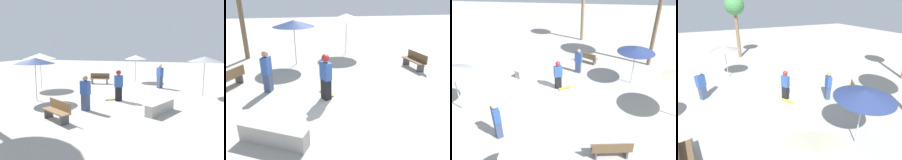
% 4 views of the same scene
% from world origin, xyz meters
% --- Properties ---
extents(ground_plane, '(60.00, 60.00, 0.00)m').
position_xyz_m(ground_plane, '(0.00, 0.00, 0.00)').
color(ground_plane, '#ADA8A0').
extents(skater_main, '(0.54, 0.44, 1.78)m').
position_xyz_m(skater_main, '(-0.76, -0.94, 0.96)').
color(skater_main, black).
rests_on(skater_main, ground_plane).
extents(skateboard, '(0.79, 0.59, 0.07)m').
position_xyz_m(skateboard, '(-1.19, -0.87, 0.06)').
color(skateboard, gold).
rests_on(skateboard, ground_plane).
extents(concrete_ledge, '(1.25, 1.94, 0.52)m').
position_xyz_m(concrete_ledge, '(1.67, -2.66, 0.26)').
color(concrete_ledge, '#A8A39E').
rests_on(concrete_ledge, ground_plane).
extents(bench_near, '(1.65, 0.68, 0.85)m').
position_xyz_m(bench_near, '(-3.62, 4.19, 0.43)').
color(bench_near, '#47474C').
rests_on(bench_near, ground_plane).
extents(bench_far, '(1.61, 1.18, 0.85)m').
position_xyz_m(bench_far, '(-2.43, -4.91, 0.43)').
color(bench_far, '#47474C').
rests_on(bench_far, ground_plane).
extents(shade_umbrella_navy, '(2.23, 2.23, 2.46)m').
position_xyz_m(shade_umbrella_navy, '(-5.33, -2.11, 2.29)').
color(shade_umbrella_navy, '#B7B7BC').
rests_on(shade_umbrella_navy, ground_plane).
extents(shade_umbrella_cream, '(2.32, 2.32, 2.58)m').
position_xyz_m(shade_umbrella_cream, '(-7.14, 1.14, 2.37)').
color(shade_umbrella_cream, '#B7B7BC').
rests_on(shade_umbrella_cream, ground_plane).
extents(bystander_watching, '(0.53, 0.39, 1.72)m').
position_xyz_m(bystander_watching, '(-1.85, -3.21, 0.86)').
color(bystander_watching, '#38476B').
rests_on(bystander_watching, ground_plane).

